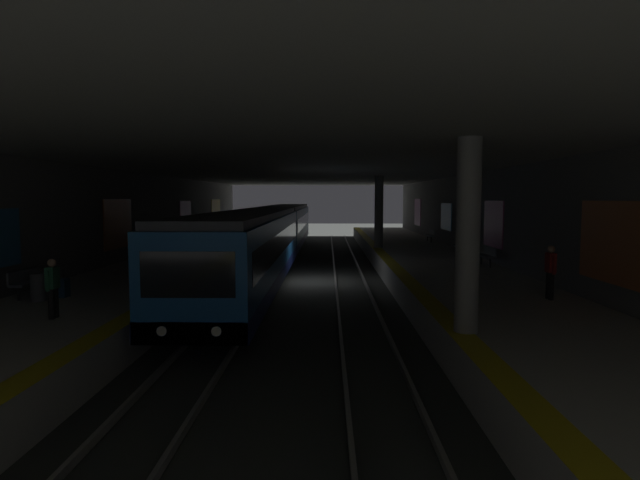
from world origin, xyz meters
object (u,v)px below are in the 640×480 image
at_px(backpack_on_floor, 197,252).
at_px(trash_bin, 38,287).
at_px(metro_train, 274,234).
at_px(person_waiting_near, 191,242).
at_px(pillar_far, 379,212).
at_px(person_standing_far, 550,270).
at_px(bench_left_near, 487,255).
at_px(bench_left_mid, 461,245).
at_px(bench_right_near, 28,280).
at_px(bench_left_far, 430,235).
at_px(person_walking_mid, 53,286).
at_px(suitcase_rolling, 64,288).
at_px(pillar_near, 468,236).
at_px(bench_right_mid, 169,242).

relative_size(backpack_on_floor, trash_bin, 0.47).
distance_m(metro_train, person_waiting_near, 5.83).
bearing_deg(metro_train, pillar_far, -75.55).
xyz_separation_m(pillar_far, person_standing_far, (-16.89, -3.66, -1.36)).
bearing_deg(bench_left_near, pillar_far, 25.15).
xyz_separation_m(bench_left_mid, backpack_on_floor, (-0.69, 14.63, -0.32)).
distance_m(bench_right_near, person_waiting_near, 10.90).
relative_size(bench_left_near, person_waiting_near, 1.09).
height_order(bench_left_far, bench_right_near, same).
xyz_separation_m(bench_left_far, person_walking_mid, (-24.02, 14.66, 0.32)).
relative_size(person_waiting_near, suitcase_rolling, 1.76).
distance_m(suitcase_rolling, backpack_on_floor, 12.05).
height_order(pillar_far, bench_right_near, pillar_far).
height_order(pillar_near, person_walking_mid, pillar_near).
distance_m(bench_left_mid, bench_right_mid, 17.21).
bearing_deg(bench_left_mid, person_standing_far, 177.68).
distance_m(person_waiting_near, trash_bin, 11.50).
bearing_deg(person_standing_far, bench_left_near, -3.73).
height_order(person_waiting_near, suitcase_rolling, person_waiting_near).
bearing_deg(pillar_near, bench_right_mid, 34.15).
bearing_deg(person_waiting_near, bench_right_near, 167.19).
distance_m(pillar_far, bench_right_near, 21.11).
bearing_deg(metro_train, bench_left_near, -123.94).
distance_m(pillar_far, backpack_on_floor, 11.65).
distance_m(bench_right_near, backpack_on_floor, 12.15).
bearing_deg(pillar_far, bench_left_far, -43.59).
bearing_deg(backpack_on_floor, bench_left_mid, -87.31).
height_order(pillar_near, trash_bin, pillar_near).
relative_size(bench_left_mid, bench_left_far, 1.00).
bearing_deg(person_waiting_near, bench_left_near, -101.21).
bearing_deg(suitcase_rolling, bench_left_near, -63.82).
bearing_deg(pillar_near, trash_bin, 74.04).
relative_size(bench_right_near, person_standing_far, 1.01).
bearing_deg(person_standing_far, pillar_near, 137.24).
height_order(bench_right_near, suitcase_rolling, suitcase_rolling).
xyz_separation_m(person_walking_mid, backpack_on_floor, (14.88, -0.03, -0.65)).
distance_m(bench_left_near, person_standing_far, 8.00).
xyz_separation_m(bench_right_mid, person_walking_mid, (-17.77, -2.41, 0.32)).
relative_size(bench_left_far, suitcase_rolling, 1.91).
distance_m(bench_right_mid, person_walking_mid, 17.93).
bearing_deg(metro_train, bench_right_near, 157.03).
distance_m(metro_train, person_standing_far, 18.31).
xyz_separation_m(metro_train, bench_left_far, (6.08, -10.73, -0.45)).
bearing_deg(backpack_on_floor, pillar_far, -65.59).
height_order(bench_right_mid, backpack_on_floor, bench_right_mid).
bearing_deg(bench_left_near, pillar_near, 160.68).
distance_m(pillar_near, backpack_on_floor, 19.31).
xyz_separation_m(suitcase_rolling, trash_bin, (-0.65, 0.45, 0.13)).
xyz_separation_m(bench_left_near, bench_right_mid, (7.06, 17.07, 0.00)).
bearing_deg(trash_bin, bench_left_mid, -50.80).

